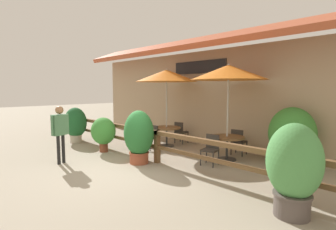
% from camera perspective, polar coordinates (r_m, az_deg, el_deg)
% --- Properties ---
extents(ground_plane, '(60.00, 60.00, 0.00)m').
position_cam_1_polar(ground_plane, '(7.23, -8.72, -11.80)').
color(ground_plane, '#9E937F').
extents(building_facade, '(14.28, 1.49, 4.23)m').
position_cam_1_polar(building_facade, '(9.85, 11.02, 5.59)').
color(building_facade, tan).
rests_on(building_facade, ground).
extents(patio_railing, '(10.40, 0.14, 0.95)m').
position_cam_1_polar(patio_railing, '(7.69, -2.38, -5.32)').
color(patio_railing, brown).
rests_on(patio_railing, ground).
extents(patio_umbrella_near, '(2.30, 2.30, 2.91)m').
position_cam_1_polar(patio_umbrella_near, '(9.82, -0.32, 8.53)').
color(patio_umbrella_near, '#B7B2A8').
rests_on(patio_umbrella_near, ground).
extents(dining_table_near, '(1.05, 1.05, 0.73)m').
position_cam_1_polar(dining_table_near, '(9.93, -0.31, -3.47)').
color(dining_table_near, brown).
rests_on(dining_table_near, ground).
extents(chair_near_streetside, '(0.45, 0.45, 0.86)m').
position_cam_1_polar(chair_near_streetside, '(9.46, -3.66, -4.57)').
color(chair_near_streetside, '#332D28').
rests_on(chair_near_streetside, ground).
extents(chair_near_wallside, '(0.48, 0.48, 0.86)m').
position_cam_1_polar(chair_near_wallside, '(10.46, 2.74, -3.58)').
color(chair_near_wallside, '#332D28').
rests_on(chair_near_wallside, ground).
extents(patio_umbrella_middle, '(2.30, 2.30, 2.91)m').
position_cam_1_polar(patio_umbrella_middle, '(8.08, 13.05, 9.01)').
color(patio_umbrella_middle, '#B7B2A8').
rests_on(patio_umbrella_middle, ground).
extents(dining_table_middle, '(1.05, 1.05, 0.73)m').
position_cam_1_polar(dining_table_middle, '(8.22, 12.72, -5.54)').
color(dining_table_middle, brown).
rests_on(dining_table_middle, ground).
extents(chair_middle_streetside, '(0.50, 0.50, 0.86)m').
position_cam_1_polar(chair_middle_streetside, '(7.65, 9.29, -7.09)').
color(chair_middle_streetside, '#332D28').
rests_on(chair_middle_streetside, ground).
extents(chair_middle_wallside, '(0.48, 0.48, 0.86)m').
position_cam_1_polar(chair_middle_wallside, '(8.90, 15.07, -5.41)').
color(chair_middle_wallside, '#332D28').
rests_on(chair_middle_wallside, ground).
extents(potted_plant_entrance_palm, '(0.90, 0.81, 1.19)m').
position_cam_1_polar(potted_plant_entrance_palm, '(9.28, -13.90, -3.54)').
color(potted_plant_entrance_palm, brown).
rests_on(potted_plant_entrance_palm, ground).
extents(potted_plant_corner_fern, '(0.96, 0.86, 1.42)m').
position_cam_1_polar(potted_plant_corner_fern, '(11.20, -19.50, -1.74)').
color(potted_plant_corner_fern, '#B7AD99').
rests_on(potted_plant_corner_fern, ground).
extents(potted_plant_broad_leaf, '(0.91, 0.82, 1.60)m').
position_cam_1_polar(potted_plant_broad_leaf, '(4.95, 25.68, -10.22)').
color(potted_plant_broad_leaf, '#564C47').
rests_on(potted_plant_broad_leaf, ground).
extents(potted_plant_tall_tropical, '(0.93, 0.83, 1.55)m').
position_cam_1_polar(potted_plant_tall_tropical, '(7.66, -6.37, -4.45)').
color(potted_plant_tall_tropical, '#9E4C33').
rests_on(potted_plant_tall_tropical, ground).
extents(potted_plant_small_flowering, '(1.28, 1.15, 1.67)m').
position_cam_1_polar(potted_plant_small_flowering, '(8.12, 25.35, -3.89)').
color(potted_plant_small_flowering, '#B7AD99').
rests_on(potted_plant_small_flowering, ground).
extents(pedestrian, '(0.33, 0.57, 1.68)m').
position_cam_1_polar(pedestrian, '(8.16, -22.45, -2.40)').
color(pedestrian, black).
rests_on(pedestrian, ground).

